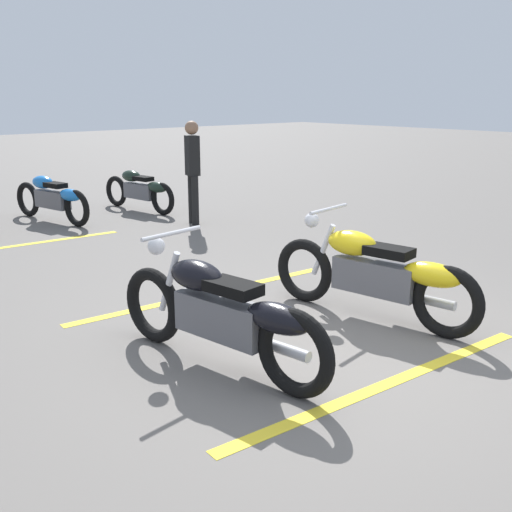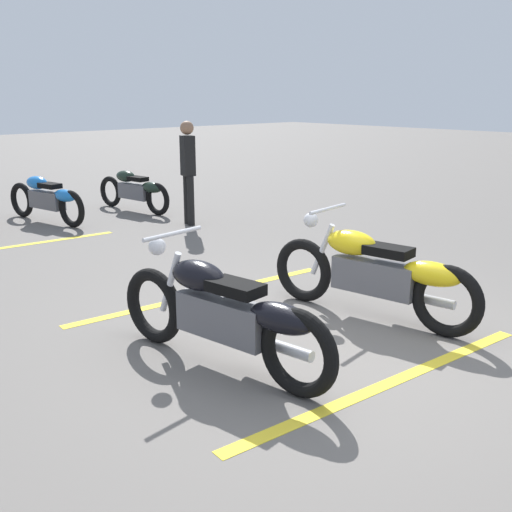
% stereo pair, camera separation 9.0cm
% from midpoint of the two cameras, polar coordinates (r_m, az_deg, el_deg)
% --- Properties ---
extents(ground_plane, '(60.00, 60.00, 0.00)m').
position_cam_midpoint_polar(ground_plane, '(5.26, 8.02, -9.07)').
color(ground_plane, '#66605B').
extents(motorcycle_bright_foreground, '(2.22, 0.69, 1.04)m').
position_cam_midpoint_polar(motorcycle_bright_foreground, '(5.95, 11.57, -1.60)').
color(motorcycle_bright_foreground, black).
rests_on(motorcycle_bright_foreground, ground).
extents(motorcycle_dark_foreground, '(2.22, 0.67, 1.04)m').
position_cam_midpoint_polar(motorcycle_dark_foreground, '(4.80, -2.64, -5.35)').
color(motorcycle_dark_foreground, black).
rests_on(motorcycle_dark_foreground, ground).
extents(motorcycle_row_far_left, '(1.94, 0.39, 0.73)m').
position_cam_midpoint_polar(motorcycle_row_far_left, '(11.56, -10.53, 6.13)').
color(motorcycle_row_far_left, black).
rests_on(motorcycle_row_far_left, ground).
extents(motorcycle_row_left, '(2.01, 0.50, 0.76)m').
position_cam_midpoint_polar(motorcycle_row_left, '(10.91, -18.20, 5.21)').
color(motorcycle_row_left, black).
rests_on(motorcycle_row_left, ground).
extents(bystander_near_row, '(0.28, 0.25, 1.69)m').
position_cam_midpoint_polar(bystander_near_row, '(10.16, -5.68, 8.22)').
color(bystander_near_row, black).
rests_on(bystander_near_row, ground).
extents(parking_stripe_near, '(0.36, 3.20, 0.01)m').
position_cam_midpoint_polar(parking_stripe_near, '(4.84, 12.83, -11.48)').
color(parking_stripe_near, yellow).
rests_on(parking_stripe_near, ground).
extents(parking_stripe_mid, '(0.36, 3.20, 0.01)m').
position_cam_midpoint_polar(parking_stripe_mid, '(6.71, -4.32, -3.55)').
color(parking_stripe_mid, yellow).
rests_on(parking_stripe_mid, ground).
extents(parking_stripe_far, '(0.36, 3.20, 0.01)m').
position_cam_midpoint_polar(parking_stripe_far, '(9.40, -21.61, 0.84)').
color(parking_stripe_far, yellow).
rests_on(parking_stripe_far, ground).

